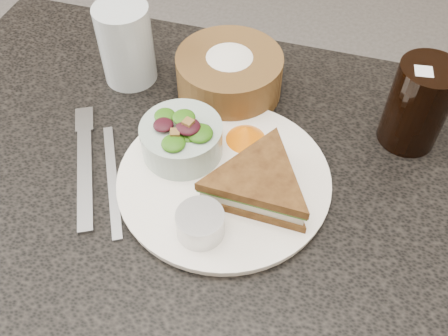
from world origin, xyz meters
The scene contains 11 objects.
dining_table centered at (0.00, 0.00, 0.38)m, with size 1.00×0.70×0.75m, color black.
dinner_plate centered at (0.00, 0.03, 0.76)m, with size 0.28×0.28×0.01m, color white.
sandwich centered at (0.05, 0.01, 0.78)m, with size 0.16×0.16×0.04m, color brown, non-canonical shape.
salad_bowl centered at (-0.07, 0.05, 0.79)m, with size 0.11×0.11×0.06m, color #97AEA3, non-canonical shape.
dressing_ramekin centered at (0.00, -0.06, 0.78)m, with size 0.06×0.06×0.03m, color #B0B0B0.
orange_wedge centered at (0.01, 0.10, 0.77)m, with size 0.06×0.06×0.03m, color orange.
fork centered at (-0.19, -0.01, 0.75)m, with size 0.02×0.20×0.01m, color gray.
knife centered at (-0.15, -0.01, 0.75)m, with size 0.01×0.19×0.00m, color #A2A5AB.
bread_basket centered at (-0.05, 0.20, 0.80)m, with size 0.16×0.16×0.09m, color brown, non-canonical shape.
cola_glass centered at (0.22, 0.18, 0.82)m, with size 0.08×0.08×0.14m, color black, non-canonical shape.
water_glass centered at (-0.21, 0.19, 0.81)m, with size 0.08×0.08×0.12m, color silver.
Camera 1 is at (0.12, -0.37, 1.28)m, focal length 40.00 mm.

